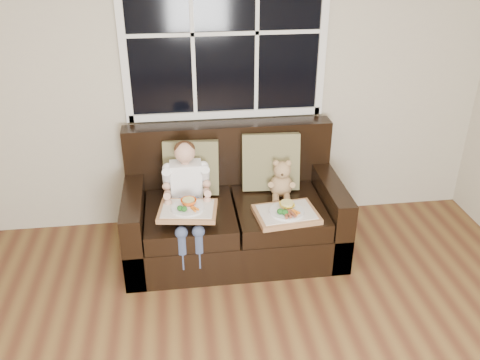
{
  "coord_description": "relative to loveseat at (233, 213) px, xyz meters",
  "views": [
    {
      "loc": [
        -0.37,
        -1.49,
        2.45
      ],
      "look_at": [
        0.07,
        1.85,
        0.7
      ],
      "focal_mm": 38.0,
      "sensor_mm": 36.0,
      "label": 1
    }
  ],
  "objects": [
    {
      "name": "loveseat",
      "position": [
        0.0,
        0.0,
        0.0
      ],
      "size": [
        1.7,
        0.92,
        0.96
      ],
      "color": "black",
      "rests_on": "ground"
    },
    {
      "name": "window_back",
      "position": [
        -0.0,
        0.46,
        1.34
      ],
      "size": [
        1.62,
        0.04,
        1.37
      ],
      "color": "black",
      "rests_on": "room_walls"
    },
    {
      "name": "tray_right",
      "position": [
        0.36,
        -0.33,
        0.17
      ],
      "size": [
        0.49,
        0.39,
        0.1
      ],
      "rotation": [
        0.0,
        0.0,
        0.11
      ],
      "color": "#A16D49",
      "rests_on": "loveseat"
    },
    {
      "name": "pillow_left",
      "position": [
        -0.32,
        0.15,
        0.36
      ],
      "size": [
        0.46,
        0.24,
        0.45
      ],
      "rotation": [
        -0.21,
        0.0,
        -0.11
      ],
      "color": "olive",
      "rests_on": "loveseat"
    },
    {
      "name": "room_walls",
      "position": [
        -0.04,
        -2.02,
        1.28
      ],
      "size": [
        4.52,
        5.02,
        2.71
      ],
      "color": "#B8AD98",
      "rests_on": "ground"
    },
    {
      "name": "pillow_right",
      "position": [
        0.33,
        0.15,
        0.37
      ],
      "size": [
        0.48,
        0.25,
        0.48
      ],
      "rotation": [
        -0.21,
        0.0,
        -0.08
      ],
      "color": "olive",
      "rests_on": "loveseat"
    },
    {
      "name": "tray_left",
      "position": [
        -0.37,
        -0.34,
        0.27
      ],
      "size": [
        0.46,
        0.37,
        0.09
      ],
      "rotation": [
        0.0,
        0.0,
        -0.15
      ],
      "color": "#A16D49",
      "rests_on": "child"
    },
    {
      "name": "teddy_bear",
      "position": [
        0.39,
        -0.01,
        0.27
      ],
      "size": [
        0.21,
        0.26,
        0.33
      ],
      "rotation": [
        0.0,
        0.0,
        -0.17
      ],
      "color": "tan",
      "rests_on": "loveseat"
    },
    {
      "name": "child",
      "position": [
        -0.36,
        -0.12,
        0.32
      ],
      "size": [
        0.35,
        0.58,
        0.79
      ],
      "color": "white",
      "rests_on": "loveseat"
    }
  ]
}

